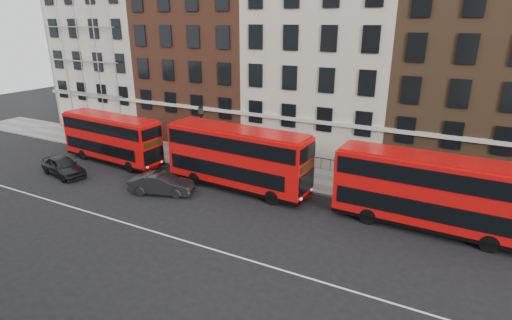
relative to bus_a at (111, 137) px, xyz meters
The scene contains 12 objects.
ground 17.09m from the bus_a, 21.35° to the right, with size 120.00×120.00×0.00m, color black.
pavement 16.51m from the bus_a, 15.36° to the left, with size 80.00×5.00×0.15m, color slate.
kerb 16.04m from the bus_a, ahead, with size 80.00×0.30×0.16m, color gray.
road_centre_line 17.91m from the bus_a, 27.37° to the right, with size 70.00×0.12×0.01m, color white.
building_terrace 20.97m from the bus_a, 37.13° to the left, with size 64.00×11.95×22.00m.
bus_a is the anchor object (origin of this frame).
bus_b 12.96m from the bus_a, ahead, with size 11.40×3.33×4.73m.
bus_c 26.20m from the bus_a, ahead, with size 11.12×2.95×4.64m.
car_rear 4.74m from the bus_a, 104.67° to the right, with size 1.90×4.72×1.61m, color black.
car_front 9.30m from the bus_a, 22.13° to the right, with size 1.63×4.68×1.54m, color black.
lamp_post_left 8.36m from the bus_a, 19.30° to the left, with size 0.44×0.44×5.33m.
iron_railings 17.15m from the bus_a, 22.50° to the left, with size 6.60×0.06×1.00m, color black, non-canonical shape.
Camera 1 is at (11.50, -18.12, 12.15)m, focal length 28.00 mm.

